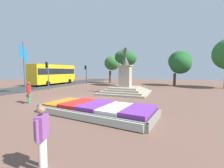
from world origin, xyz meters
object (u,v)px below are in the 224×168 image
(statue_monument, at_px, (125,86))
(city_bus, at_px, (54,73))
(banner_pole, at_px, (24,65))
(traffic_light_mid_block, at_px, (48,70))
(pedestrian_near_planter, at_px, (42,133))
(flower_planter, at_px, (97,109))
(pedestrian_with_handbag, at_px, (29,91))
(traffic_light_far_corner, at_px, (86,71))

(statue_monument, xyz_separation_m, city_bus, (-15.31, 5.48, 1.24))
(city_bus, bearing_deg, banner_pole, -64.24)
(statue_monument, bearing_deg, banner_pole, -158.60)
(statue_monument, relative_size, traffic_light_mid_block, 1.41)
(traffic_light_mid_block, distance_m, city_bus, 7.83)
(traffic_light_mid_block, height_order, pedestrian_near_planter, traffic_light_mid_block)
(flower_planter, relative_size, banner_pole, 1.26)
(banner_pole, height_order, pedestrian_with_handbag, banner_pole)
(flower_planter, relative_size, pedestrian_near_planter, 4.29)
(city_bus, bearing_deg, traffic_light_mid_block, -53.07)
(flower_planter, distance_m, pedestrian_with_handbag, 6.53)
(pedestrian_near_planter, bearing_deg, banner_pole, 142.74)
(flower_planter, height_order, city_bus, city_bus)
(pedestrian_with_handbag, relative_size, pedestrian_near_planter, 1.00)
(banner_pole, bearing_deg, statue_monument, 21.40)
(flower_planter, bearing_deg, traffic_light_mid_block, 145.49)
(flower_planter, height_order, traffic_light_far_corner, traffic_light_far_corner)
(flower_planter, xyz_separation_m, city_bus, (-16.09, 14.08, 1.80))
(flower_planter, distance_m, traffic_light_mid_block, 14.02)
(banner_pole, height_order, city_bus, banner_pole)
(flower_planter, xyz_separation_m, pedestrian_with_handbag, (-6.45, 0.76, 0.68))
(flower_planter, xyz_separation_m, traffic_light_far_corner, (-11.90, 18.49, 2.20))
(statue_monument, relative_size, pedestrian_near_planter, 3.10)
(statue_monument, height_order, traffic_light_mid_block, statue_monument)
(flower_planter, relative_size, traffic_light_mid_block, 1.96)
(banner_pole, xyz_separation_m, pedestrian_with_handbag, (4.98, -3.66, -2.26))
(traffic_light_mid_block, bearing_deg, statue_monument, 4.12)
(traffic_light_mid_block, xyz_separation_m, banner_pole, (-0.03, -3.41, 0.61))
(pedestrian_with_handbag, bearing_deg, banner_pole, 143.69)
(banner_pole, bearing_deg, pedestrian_near_planter, -37.26)
(statue_monument, distance_m, traffic_light_far_corner, 14.98)
(traffic_light_far_corner, height_order, pedestrian_with_handbag, traffic_light_far_corner)
(statue_monument, relative_size, banner_pole, 0.91)
(city_bus, bearing_deg, pedestrian_with_handbag, -54.09)
(traffic_light_mid_block, relative_size, city_bus, 0.39)
(traffic_light_far_corner, relative_size, banner_pole, 0.62)
(traffic_light_far_corner, relative_size, pedestrian_near_planter, 2.11)
(traffic_light_mid_block, height_order, traffic_light_far_corner, traffic_light_mid_block)
(statue_monument, height_order, pedestrian_with_handbag, statue_monument)
(banner_pole, bearing_deg, flower_planter, -21.16)
(traffic_light_far_corner, bearing_deg, statue_monument, -41.63)
(flower_planter, height_order, traffic_light_mid_block, traffic_light_mid_block)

